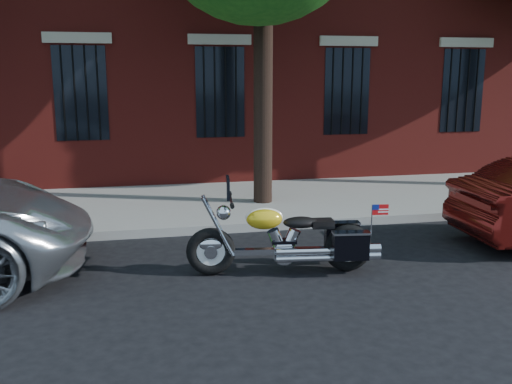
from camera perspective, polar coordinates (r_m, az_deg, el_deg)
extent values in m
plane|color=black|center=(8.41, 1.69, -6.37)|extent=(120.00, 120.00, 0.00)
cube|color=gray|center=(9.68, -0.24, -3.46)|extent=(40.00, 0.16, 0.15)
cube|color=gray|center=(11.47, -2.15, -1.05)|extent=(40.00, 3.60, 0.15)
cube|color=black|center=(13.02, -3.64, 9.91)|extent=(1.10, 0.14, 2.00)
cube|color=#B2A893|center=(13.00, -3.69, 14.97)|extent=(1.40, 0.20, 0.22)
cylinder|color=black|center=(12.94, -3.59, 9.89)|extent=(0.04, 0.04, 2.00)
cylinder|color=black|center=(10.93, 0.71, 11.15)|extent=(0.36, 0.36, 5.00)
torus|color=black|center=(7.54, -4.54, -5.94)|extent=(0.66, 0.22, 0.65)
torus|color=black|center=(7.76, 9.18, -5.53)|extent=(0.66, 0.22, 0.65)
cylinder|color=white|center=(7.54, -4.54, -5.94)|extent=(0.49, 0.12, 0.48)
cylinder|color=white|center=(7.76, 9.18, -5.53)|extent=(0.49, 0.12, 0.48)
ellipsoid|color=white|center=(7.51, -4.55, -5.24)|extent=(0.35, 0.16, 0.19)
ellipsoid|color=yellow|center=(7.73, 9.21, -4.71)|extent=(0.35, 0.18, 0.19)
cube|color=white|center=(7.60, 2.42, -5.91)|extent=(1.45, 0.28, 0.08)
cylinder|color=white|center=(7.61, 2.78, -6.04)|extent=(0.33, 0.21, 0.31)
cylinder|color=white|center=(7.53, 6.62, -6.24)|extent=(1.21, 0.24, 0.09)
ellipsoid|color=yellow|center=(7.46, 0.83, -2.71)|extent=(0.51, 0.33, 0.28)
ellipsoid|color=black|center=(7.53, 4.49, -3.05)|extent=(0.50, 0.33, 0.15)
cube|color=black|center=(7.96, 8.57, -4.28)|extent=(0.48, 0.21, 0.37)
cube|color=black|center=(7.49, 9.45, -5.33)|extent=(0.48, 0.21, 0.37)
cylinder|color=white|center=(7.36, -2.53, -0.74)|extent=(0.13, 0.75, 0.03)
sphere|color=white|center=(7.40, -3.26, -2.07)|extent=(0.22, 0.22, 0.19)
cube|color=black|center=(7.33, -2.84, 0.43)|extent=(0.09, 0.39, 0.27)
cube|color=red|center=(7.43, 12.32, -1.74)|extent=(0.21, 0.04, 0.14)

